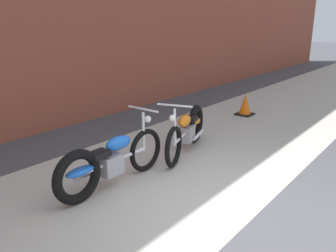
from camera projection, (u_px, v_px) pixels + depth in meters
name	position (u px, v px, depth m)	size (l,w,h in m)	color
ground_plane	(249.00, 223.00, 4.04)	(80.00, 80.00, 0.00)	#47474C
sidewalk_slab	(140.00, 181.00, 5.09)	(36.00, 3.50, 0.01)	#B2ADA3
motorcycle_blue	(106.00, 163.00, 4.74)	(2.01, 0.58, 1.03)	black
motorcycle_orange	(188.00, 129.00, 6.22)	(1.93, 0.86, 1.03)	black
traffic_cone	(245.00, 105.00, 8.64)	(0.40, 0.40, 0.55)	orange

